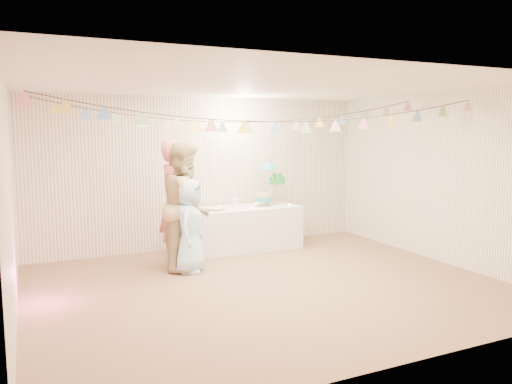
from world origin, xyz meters
name	(u,v)px	position (x,y,z in m)	size (l,w,h in m)	color
floor	(268,286)	(0.00, 0.00, 0.00)	(6.00, 6.00, 0.00)	brown
ceiling	(268,86)	(0.00, 0.00, 2.60)	(6.00, 6.00, 0.00)	silver
back_wall	(204,173)	(0.00, 2.50, 1.30)	(6.00, 6.00, 0.00)	white
front_wall	(401,220)	(0.00, -2.50, 1.30)	(6.00, 6.00, 0.00)	white
left_wall	(9,202)	(-3.00, 0.00, 1.30)	(5.00, 5.00, 0.00)	white
right_wall	(442,179)	(3.00, 0.00, 1.30)	(5.00, 5.00, 0.00)	white
table	(243,228)	(0.52, 2.02, 0.37)	(1.95, 0.78, 0.73)	white
cake_stand	(270,182)	(1.07, 2.07, 1.14)	(0.69, 0.41, 0.77)	silver
cake_bottom	(264,200)	(0.92, 2.01, 0.84)	(0.31, 0.31, 0.15)	#2893BC
cake_middle	(277,183)	(1.25, 2.16, 1.11)	(0.27, 0.27, 0.22)	green
cake_top_tier	(268,169)	(1.01, 2.04, 1.38)	(0.25, 0.25, 0.19)	#50EFFE
platter	(216,208)	(0.01, 1.97, 0.76)	(0.33, 0.33, 0.02)	white
posy	(235,201)	(0.40, 2.07, 0.83)	(0.14, 0.14, 0.16)	white
person_adult_a	(175,203)	(-0.81, 1.51, 0.96)	(0.70, 0.46, 1.92)	#BF6564
person_adult_b	(186,206)	(-0.70, 1.30, 0.94)	(0.91, 0.71, 1.88)	tan
person_child	(190,226)	(-0.72, 1.08, 0.67)	(0.66, 0.43, 1.35)	#ABDEF2
bunting_back	(235,109)	(0.00, 1.10, 2.35)	(5.60, 1.10, 0.40)	pink
bunting_front	(276,108)	(0.00, -0.20, 2.32)	(5.60, 0.90, 0.36)	#72A5E5
tealight_0	(201,211)	(-0.28, 1.87, 0.75)	(0.04, 0.04, 0.03)	#FFD88C
tealight_1	(220,206)	(0.17, 2.20, 0.75)	(0.04, 0.04, 0.03)	#FFD88C
tealight_2	(254,208)	(0.62, 1.80, 0.75)	(0.04, 0.04, 0.03)	#FFD88C
tealight_3	(256,203)	(0.87, 2.24, 0.75)	(0.04, 0.04, 0.03)	#FFD88C
tealight_4	(290,205)	(1.34, 1.84, 0.75)	(0.04, 0.04, 0.03)	#FFD88C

